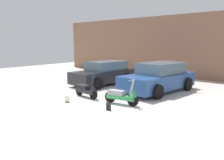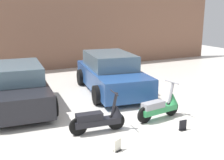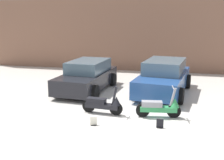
{
  "view_description": "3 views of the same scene",
  "coord_description": "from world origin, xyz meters",
  "px_view_note": "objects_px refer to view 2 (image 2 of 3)",
  "views": [
    {
      "loc": [
        5.99,
        -5.15,
        2.25
      ],
      "look_at": [
        0.07,
        2.18,
        0.65
      ],
      "focal_mm": 35.0,
      "sensor_mm": 36.0,
      "label": 1
    },
    {
      "loc": [
        -2.87,
        -4.6,
        2.84
      ],
      "look_at": [
        0.38,
        2.11,
        0.96
      ],
      "focal_mm": 45.0,
      "sensor_mm": 36.0,
      "label": 2
    },
    {
      "loc": [
        1.74,
        -7.25,
        3.08
      ],
      "look_at": [
        -0.4,
        2.2,
        0.88
      ],
      "focal_mm": 45.0,
      "sensor_mm": 36.0,
      "label": 3
    }
  ],
  "objects_px": {
    "scooter_front_left": "(100,119)",
    "scooter_front_right": "(161,106)",
    "car_rear_center": "(111,73)",
    "placard_near_right_scooter": "(183,126)",
    "car_rear_left": "(19,87)",
    "placard_near_left_scooter": "(117,146)"
  },
  "relations": [
    {
      "from": "car_rear_center",
      "to": "placard_near_left_scooter",
      "type": "distance_m",
      "value": 4.46
    },
    {
      "from": "scooter_front_right",
      "to": "placard_near_left_scooter",
      "type": "relative_size",
      "value": 5.35
    },
    {
      "from": "scooter_front_right",
      "to": "car_rear_center",
      "type": "distance_m",
      "value": 2.97
    },
    {
      "from": "scooter_front_left",
      "to": "placard_near_left_scooter",
      "type": "xyz_separation_m",
      "value": [
        -0.05,
        -1.01,
        -0.22
      ]
    },
    {
      "from": "scooter_front_left",
      "to": "car_rear_center",
      "type": "height_order",
      "value": "car_rear_center"
    },
    {
      "from": "scooter_front_left",
      "to": "car_rear_center",
      "type": "distance_m",
      "value": 3.52
    },
    {
      "from": "car_rear_left",
      "to": "placard_near_left_scooter",
      "type": "distance_m",
      "value": 4.06
    },
    {
      "from": "scooter_front_left",
      "to": "car_rear_center",
      "type": "relative_size",
      "value": 0.33
    },
    {
      "from": "car_rear_left",
      "to": "placard_near_right_scooter",
      "type": "relative_size",
      "value": 14.75
    },
    {
      "from": "car_rear_left",
      "to": "placard_near_left_scooter",
      "type": "height_order",
      "value": "car_rear_left"
    },
    {
      "from": "scooter_front_right",
      "to": "car_rear_left",
      "type": "xyz_separation_m",
      "value": [
        -3.23,
        2.69,
        0.26
      ]
    },
    {
      "from": "car_rear_center",
      "to": "placard_near_right_scooter",
      "type": "height_order",
      "value": "car_rear_center"
    },
    {
      "from": "car_rear_left",
      "to": "placard_near_left_scooter",
      "type": "relative_size",
      "value": 14.75
    },
    {
      "from": "scooter_front_left",
      "to": "placard_near_right_scooter",
      "type": "xyz_separation_m",
      "value": [
        1.84,
        -0.79,
        -0.22
      ]
    },
    {
      "from": "placard_near_right_scooter",
      "to": "scooter_front_right",
      "type": "bearing_deg",
      "value": 92.87
    },
    {
      "from": "scooter_front_left",
      "to": "car_rear_center",
      "type": "xyz_separation_m",
      "value": [
        1.75,
        3.03,
        0.31
      ]
    },
    {
      "from": "placard_near_right_scooter",
      "to": "scooter_front_left",
      "type": "bearing_deg",
      "value": 156.66
    },
    {
      "from": "car_rear_center",
      "to": "placard_near_right_scooter",
      "type": "relative_size",
      "value": 16.01
    },
    {
      "from": "scooter_front_left",
      "to": "car_rear_left",
      "type": "distance_m",
      "value": 3.13
    },
    {
      "from": "scooter_front_right",
      "to": "placard_near_right_scooter",
      "type": "relative_size",
      "value": 5.35
    },
    {
      "from": "scooter_front_left",
      "to": "placard_near_right_scooter",
      "type": "bearing_deg",
      "value": -17.9
    },
    {
      "from": "scooter_front_left",
      "to": "scooter_front_right",
      "type": "relative_size",
      "value": 0.98
    }
  ]
}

